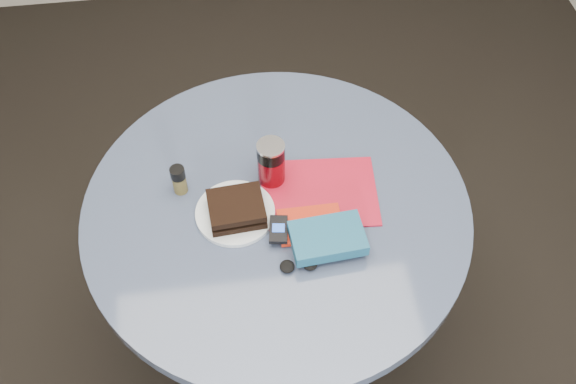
{
  "coord_description": "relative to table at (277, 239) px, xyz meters",
  "views": [
    {
      "loc": [
        -0.1,
        -0.96,
        2.08
      ],
      "look_at": [
        0.03,
        0.0,
        0.8
      ],
      "focal_mm": 40.0,
      "sensor_mm": 36.0,
      "label": 1
    }
  ],
  "objects": [
    {
      "name": "red_book",
      "position": [
        0.08,
        -0.08,
        0.18
      ],
      "size": [
        0.16,
        0.11,
        0.01
      ],
      "primitive_type": "cube",
      "rotation": [
        0.0,
        0.0,
        0.0
      ],
      "color": "#AD210D",
      "rests_on": "magazine"
    },
    {
      "name": "mp3_player",
      "position": [
        -0.01,
        -0.09,
        0.19
      ],
      "size": [
        0.06,
        0.08,
        0.01
      ],
      "color": "black",
      "rests_on": "red_book"
    },
    {
      "name": "headphones",
      "position": [
        0.03,
        -0.19,
        0.17
      ],
      "size": [
        0.09,
        0.04,
        0.02
      ],
      "color": "black",
      "rests_on": "table"
    },
    {
      "name": "magazine",
      "position": [
        0.11,
        0.02,
        0.17
      ],
      "size": [
        0.32,
        0.25,
        0.01
      ],
      "primitive_type": "cube",
      "rotation": [
        0.0,
        0.0,
        -0.08
      ],
      "color": "maroon",
      "rests_on": "table"
    },
    {
      "name": "pepper_grinder",
      "position": [
        -0.24,
        0.08,
        0.21
      ],
      "size": [
        0.04,
        0.04,
        0.09
      ],
      "color": "brown",
      "rests_on": "table"
    },
    {
      "name": "soda_can",
      "position": [
        -0.0,
        0.09,
        0.23
      ],
      "size": [
        0.09,
        0.09,
        0.14
      ],
      "color": "#5F040C",
      "rests_on": "table"
    },
    {
      "name": "plate",
      "position": [
        -0.11,
        -0.02,
        0.17
      ],
      "size": [
        0.25,
        0.25,
        0.01
      ],
      "primitive_type": "cylinder",
      "rotation": [
        0.0,
        0.0,
        -0.29
      ],
      "color": "silver",
      "rests_on": "table"
    },
    {
      "name": "novel",
      "position": [
        0.11,
        -0.14,
        0.2
      ],
      "size": [
        0.18,
        0.13,
        0.03
      ],
      "primitive_type": "cube",
      "rotation": [
        0.0,
        0.0,
        0.07
      ],
      "color": "navy",
      "rests_on": "red_book"
    },
    {
      "name": "table",
      "position": [
        0.0,
        0.0,
        0.0
      ],
      "size": [
        1.0,
        1.0,
        0.75
      ],
      "color": "black",
      "rests_on": "ground"
    },
    {
      "name": "sandwich",
      "position": [
        -0.1,
        -0.03,
        0.2
      ],
      "size": [
        0.14,
        0.13,
        0.05
      ],
      "color": "black",
      "rests_on": "plate"
    },
    {
      "name": "ground",
      "position": [
        0.0,
        0.0,
        -0.59
      ],
      "size": [
        4.0,
        4.0,
        0.0
      ],
      "primitive_type": "plane",
      "color": "black",
      "rests_on": "ground"
    }
  ]
}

